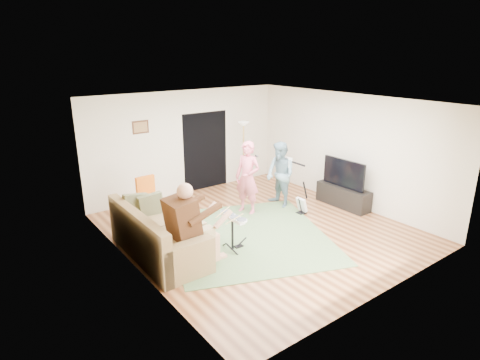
# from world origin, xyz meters

# --- Properties ---
(floor) EXTENTS (6.00, 6.00, 0.00)m
(floor) POSITION_xyz_m (0.00, 0.00, 0.00)
(floor) COLOR brown
(floor) RESTS_ON ground
(walls) EXTENTS (5.50, 6.00, 2.70)m
(walls) POSITION_xyz_m (0.00, 0.00, 1.35)
(walls) COLOR beige
(walls) RESTS_ON floor
(ceiling) EXTENTS (6.00, 6.00, 0.00)m
(ceiling) POSITION_xyz_m (0.00, 0.00, 2.70)
(ceiling) COLOR white
(ceiling) RESTS_ON walls
(window_blinds) EXTENTS (0.00, 2.05, 2.05)m
(window_blinds) POSITION_xyz_m (-2.74, 0.20, 1.55)
(window_blinds) COLOR brown
(window_blinds) RESTS_ON walls
(doorway) EXTENTS (2.10, 0.00, 2.10)m
(doorway) POSITION_xyz_m (0.55, 2.99, 1.05)
(doorway) COLOR black
(doorway) RESTS_ON walls
(picture_frame) EXTENTS (0.42, 0.03, 0.32)m
(picture_frame) POSITION_xyz_m (-1.25, 2.99, 1.90)
(picture_frame) COLOR #3F2314
(picture_frame) RESTS_ON walls
(area_rug) EXTENTS (4.10, 4.26, 0.02)m
(area_rug) POSITION_xyz_m (-0.39, -0.13, 0.01)
(area_rug) COLOR #537245
(area_rug) RESTS_ON floor
(sofa) EXTENTS (0.97, 2.35, 0.95)m
(sofa) POSITION_xyz_m (-2.30, 0.23, 0.32)
(sofa) COLOR olive
(sofa) RESTS_ON floor
(drummer) EXTENTS (1.00, 0.56, 1.54)m
(drummer) POSITION_xyz_m (-1.85, -0.42, 0.60)
(drummer) COLOR #482814
(drummer) RESTS_ON sofa
(drum_kit) EXTENTS (0.39, 0.70, 0.73)m
(drum_kit) POSITION_xyz_m (-1.00, -0.42, 0.32)
(drum_kit) COLOR black
(drum_kit) RESTS_ON floor
(singer) EXTENTS (0.60, 0.72, 1.70)m
(singer) POSITION_xyz_m (0.38, 0.91, 0.85)
(singer) COLOR #E0617A
(singer) RESTS_ON floor
(microphone) EXTENTS (0.06, 0.06, 0.24)m
(microphone) POSITION_xyz_m (0.58, 0.91, 1.27)
(microphone) COLOR black
(microphone) RESTS_ON singer
(guitarist) EXTENTS (0.65, 0.81, 1.59)m
(guitarist) POSITION_xyz_m (1.27, 0.77, 0.79)
(guitarist) COLOR #6C8E9F
(guitarist) RESTS_ON floor
(guitar_held) EXTENTS (0.15, 0.60, 0.26)m
(guitar_held) POSITION_xyz_m (1.47, 0.77, 1.08)
(guitar_held) COLOR white
(guitar_held) RESTS_ON guitarist
(guitar_spare) EXTENTS (0.28, 0.25, 0.78)m
(guitar_spare) POSITION_xyz_m (1.35, 0.08, 0.22)
(guitar_spare) COLOR black
(guitar_spare) RESTS_ON floor
(torchiere_lamp) EXTENTS (0.33, 0.33, 1.85)m
(torchiere_lamp) POSITION_xyz_m (1.36, 2.35, 1.27)
(torchiere_lamp) COLOR black
(torchiere_lamp) RESTS_ON floor
(dining_chair) EXTENTS (0.48, 0.50, 1.06)m
(dining_chair) POSITION_xyz_m (-1.72, 1.65, 0.38)
(dining_chair) COLOR tan
(dining_chair) RESTS_ON floor
(tv_cabinet) EXTENTS (0.40, 1.40, 0.50)m
(tv_cabinet) POSITION_xyz_m (2.50, -0.18, 0.25)
(tv_cabinet) COLOR black
(tv_cabinet) RESTS_ON floor
(television) EXTENTS (0.06, 1.18, 0.67)m
(television) POSITION_xyz_m (2.45, -0.18, 0.85)
(television) COLOR black
(television) RESTS_ON tv_cabinet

